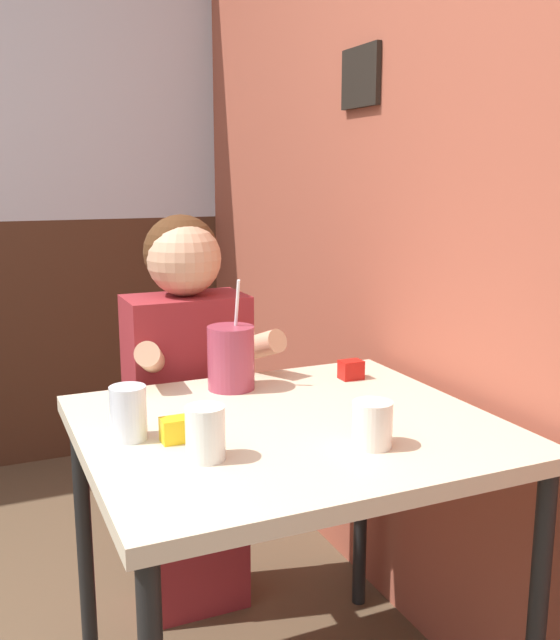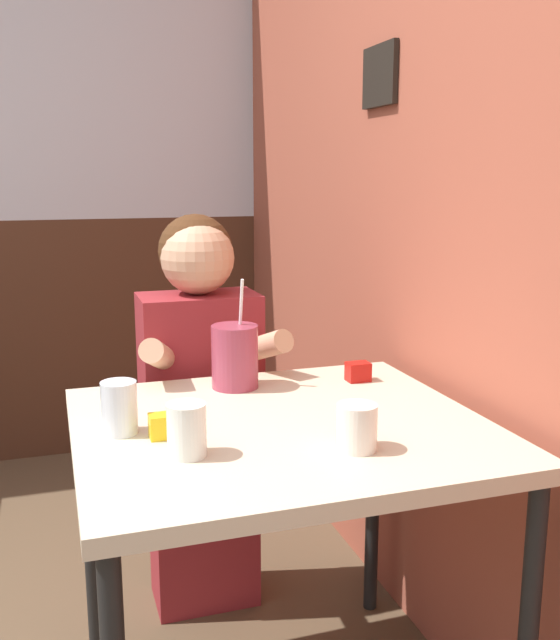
# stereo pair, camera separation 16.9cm
# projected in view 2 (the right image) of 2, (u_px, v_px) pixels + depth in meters

# --- Properties ---
(brick_wall_right) EXTENTS (0.08, 4.31, 2.70)m
(brick_wall_right) POSITION_uv_depth(u_px,v_px,m) (360.00, 157.00, 2.32)
(brick_wall_right) COLOR #9E4C38
(brick_wall_right) RESTS_ON ground_plane
(main_table) EXTENTS (0.89, 0.80, 0.76)m
(main_table) POSITION_uv_depth(u_px,v_px,m) (281.00, 455.00, 1.58)
(main_table) COLOR beige
(main_table) RESTS_ON ground_plane
(person_seated) EXTENTS (0.42, 0.41, 1.19)m
(person_seated) POSITION_uv_depth(u_px,v_px,m) (201.00, 403.00, 2.10)
(person_seated) COLOR maroon
(person_seated) RESTS_ON ground_plane
(cocktail_pitcher) EXTENTS (0.12, 0.12, 0.28)m
(cocktail_pitcher) POSITION_uv_depth(u_px,v_px,m) (235.00, 356.00, 1.81)
(cocktail_pitcher) COLOR #99384C
(cocktail_pitcher) RESTS_ON main_table
(glass_near_pitcher) EXTENTS (0.08, 0.08, 0.11)m
(glass_near_pitcher) POSITION_uv_depth(u_px,v_px,m) (119.00, 408.00, 1.49)
(glass_near_pitcher) COLOR silver
(glass_near_pitcher) RESTS_ON main_table
(glass_center) EXTENTS (0.08, 0.08, 0.11)m
(glass_center) POSITION_uv_depth(u_px,v_px,m) (187.00, 430.00, 1.37)
(glass_center) COLOR silver
(glass_center) RESTS_ON main_table
(glass_far_side) EXTENTS (0.08, 0.08, 0.09)m
(glass_far_side) POSITION_uv_depth(u_px,v_px,m) (357.00, 427.00, 1.40)
(glass_far_side) COLOR silver
(glass_far_side) RESTS_ON main_table
(condiment_ketchup) EXTENTS (0.06, 0.04, 0.05)m
(condiment_ketchup) POSITION_uv_depth(u_px,v_px,m) (358.00, 372.00, 1.88)
(condiment_ketchup) COLOR #B7140F
(condiment_ketchup) RESTS_ON main_table
(condiment_mustard) EXTENTS (0.06, 0.04, 0.05)m
(condiment_mustard) POSITION_uv_depth(u_px,v_px,m) (164.00, 426.00, 1.47)
(condiment_mustard) COLOR yellow
(condiment_mustard) RESTS_ON main_table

